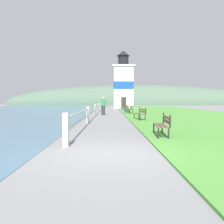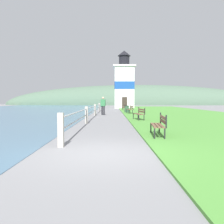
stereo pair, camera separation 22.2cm
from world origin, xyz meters
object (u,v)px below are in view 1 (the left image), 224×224
(park_bench_near, at_px, (163,124))
(park_bench_far, at_px, (130,109))
(trash_bin, at_px, (127,109))
(park_bench_by_lighthouse, at_px, (124,107))
(lighthouse, at_px, (123,84))
(park_bench_midway, at_px, (141,113))
(person_strolling, at_px, (103,105))

(park_bench_near, distance_m, park_bench_far, 16.79)
(trash_bin, bearing_deg, park_bench_near, -89.33)
(park_bench_near, relative_size, park_bench_far, 1.04)
(park_bench_far, bearing_deg, park_bench_by_lighthouse, -94.58)
(park_bench_near, bearing_deg, lighthouse, -85.94)
(park_bench_midway, bearing_deg, park_bench_by_lighthouse, -97.04)
(park_bench_by_lighthouse, bearing_deg, park_bench_midway, 89.88)
(park_bench_midway, relative_size, trash_bin, 2.19)
(park_bench_by_lighthouse, xyz_separation_m, lighthouse, (0.38, 9.34, 3.84))
(lighthouse, bearing_deg, park_bench_near, -90.44)
(trash_bin, bearing_deg, park_bench_by_lighthouse, 89.13)
(park_bench_far, bearing_deg, park_bench_midway, 84.66)
(lighthouse, xyz_separation_m, trash_bin, (-0.49, -16.37, -3.96))
(lighthouse, relative_size, trash_bin, 12.28)
(park_bench_near, relative_size, person_strolling, 1.04)
(park_bench_by_lighthouse, relative_size, trash_bin, 2.33)
(park_bench_far, distance_m, lighthouse, 18.65)
(park_bench_by_lighthouse, relative_size, person_strolling, 1.09)
(park_bench_near, distance_m, park_bench_midway, 8.18)
(park_bench_near, bearing_deg, person_strolling, -74.69)
(park_bench_midway, bearing_deg, lighthouse, -98.10)
(park_bench_far, relative_size, lighthouse, 0.17)
(park_bench_midway, bearing_deg, park_bench_far, -97.43)
(park_bench_far, xyz_separation_m, park_bench_by_lighthouse, (-0.17, 8.91, 0.00))
(park_bench_far, relative_size, person_strolling, 1.00)
(lighthouse, bearing_deg, park_bench_by_lighthouse, -92.33)
(trash_bin, bearing_deg, park_bench_far, -81.63)
(park_bench_near, height_order, park_bench_far, same)
(park_bench_near, height_order, park_bench_by_lighthouse, same)
(trash_bin, bearing_deg, lighthouse, 88.29)
(park_bench_by_lighthouse, relative_size, lighthouse, 0.19)
(park_bench_far, xyz_separation_m, person_strolling, (-2.86, -2.15, 0.44))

